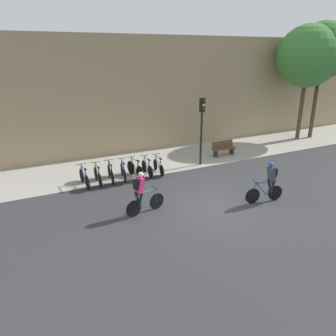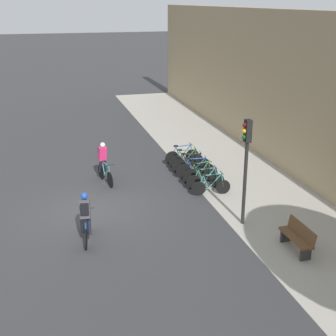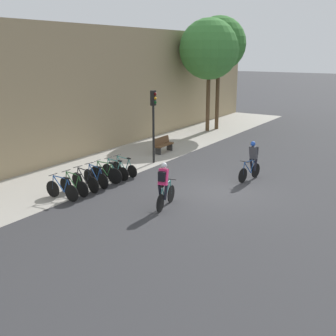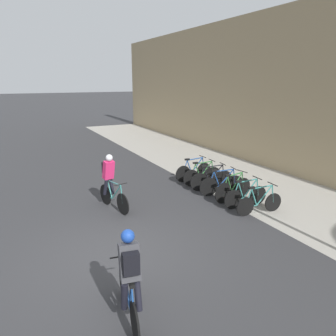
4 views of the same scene
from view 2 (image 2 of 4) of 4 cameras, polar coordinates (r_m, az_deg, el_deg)
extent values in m
plane|color=#333335|center=(17.74, -9.14, -5.28)|extent=(200.00, 200.00, 0.00)
cube|color=#A39E93|center=(19.52, 10.93, -2.98)|extent=(44.00, 4.50, 0.01)
cube|color=#9E8966|center=(19.74, 18.32, 7.39)|extent=(44.00, 0.60, 7.07)
cylinder|color=black|center=(19.74, -7.08, -1.44)|extent=(0.68, 0.17, 0.68)
cylinder|color=black|center=(20.73, -8.15, -0.44)|extent=(0.68, 0.17, 0.68)
cylinder|color=teal|center=(19.98, -7.49, -0.34)|extent=(0.60, 0.16, 0.62)
cylinder|color=teal|center=(20.35, -7.88, -0.02)|extent=(0.28, 0.10, 0.58)
cylinder|color=teal|center=(19.99, -7.64, 0.53)|extent=(0.82, 0.20, 0.07)
cylinder|color=teal|center=(20.53, -7.94, -0.66)|extent=(0.44, 0.12, 0.05)
cylinder|color=teal|center=(20.54, -8.09, 0.19)|extent=(0.23, 0.08, 0.56)
cylinder|color=teal|center=(19.68, -7.16, -0.61)|extent=(0.13, 0.06, 0.59)
cylinder|color=black|center=(19.60, -7.24, 0.33)|extent=(0.12, 0.46, 0.03)
cube|color=black|center=(20.35, -8.04, 0.94)|extent=(0.21, 0.12, 0.06)
cube|color=#E52866|center=(20.16, -7.99, 1.75)|extent=(0.38, 0.38, 0.63)
sphere|color=silver|center=(19.96, -7.97, 2.80)|extent=(0.26, 0.26, 0.22)
cylinder|color=black|center=(20.35, -8.25, 0.20)|extent=(0.29, 0.16, 0.56)
cylinder|color=black|center=(20.42, -7.67, 0.30)|extent=(0.26, 0.16, 0.56)
cube|color=black|center=(20.27, -8.13, 1.99)|extent=(0.19, 0.28, 0.36)
cylinder|color=black|center=(16.10, -9.72, -6.72)|extent=(0.67, 0.15, 0.67)
cylinder|color=black|center=(15.13, -9.96, -8.58)|extent=(0.67, 0.15, 0.67)
cylinder|color=#1E478C|center=(15.64, -9.86, -6.41)|extent=(0.60, 0.14, 0.62)
cylinder|color=#1E478C|center=(15.29, -9.95, -7.13)|extent=(0.28, 0.09, 0.58)
cylinder|color=#1E478C|center=(15.41, -9.95, -5.66)|extent=(0.81, 0.18, 0.07)
cylinder|color=#1E478C|center=(15.33, -9.91, -8.21)|extent=(0.44, 0.10, 0.05)
cylinder|color=#1E478C|center=(15.09, -10.00, -7.48)|extent=(0.23, 0.07, 0.56)
cylinder|color=#1E478C|center=(15.94, -9.79, -5.86)|extent=(0.13, 0.06, 0.59)
cylinder|color=black|center=(15.76, -9.87, -4.84)|extent=(0.10, 0.46, 0.03)
cube|color=black|center=(15.04, -10.05, -6.24)|extent=(0.21, 0.11, 0.06)
cube|color=#3D3D42|center=(14.99, -10.10, -4.94)|extent=(0.37, 0.37, 0.63)
sphere|color=#1E47AD|center=(14.89, -10.17, -3.38)|extent=(0.25, 0.25, 0.22)
cylinder|color=black|center=(15.18, -9.56, -6.98)|extent=(0.29, 0.15, 0.56)
cylinder|color=black|center=(15.20, -10.40, -7.00)|extent=(0.25, 0.15, 0.56)
cube|color=black|center=(14.84, -10.14, -4.99)|extent=(0.18, 0.28, 0.36)
cylinder|color=black|center=(22.59, 2.97, 1.46)|extent=(0.06, 0.69, 0.68)
cylinder|color=black|center=(22.27, 0.50, 1.21)|extent=(0.06, 0.69, 0.68)
cylinder|color=#1E478C|center=(22.39, 2.15, 2.06)|extent=(0.06, 0.56, 0.62)
cylinder|color=#1E478C|center=(22.27, 1.23, 1.94)|extent=(0.05, 0.26, 0.58)
cylinder|color=#1E478C|center=(22.27, 1.88, 2.73)|extent=(0.07, 0.76, 0.07)
cylinder|color=#1E478C|center=(22.33, 1.00, 1.24)|extent=(0.05, 0.41, 0.05)
cylinder|color=#1E478C|center=(22.21, 0.73, 1.91)|extent=(0.04, 0.22, 0.56)
cylinder|color=#1E478C|center=(22.49, 2.88, 2.15)|extent=(0.04, 0.12, 0.59)
cylinder|color=black|center=(22.38, 2.80, 2.95)|extent=(0.46, 0.04, 0.03)
cube|color=black|center=(22.14, 0.96, 2.71)|extent=(0.09, 0.20, 0.06)
cylinder|color=black|center=(21.96, 3.51, 0.89)|extent=(0.07, 0.67, 0.67)
cylinder|color=black|center=(21.72, 0.98, 0.71)|extent=(0.07, 0.67, 0.67)
cylinder|color=#2D6B33|center=(21.79, 2.66, 1.53)|extent=(0.07, 0.55, 0.62)
cylinder|color=#2D6B33|center=(21.70, 1.72, 1.43)|extent=(0.05, 0.26, 0.58)
cylinder|color=#2D6B33|center=(21.67, 2.40, 2.22)|extent=(0.08, 0.74, 0.07)
cylinder|color=#2D6B33|center=(21.77, 1.49, 0.72)|extent=(0.05, 0.40, 0.05)
cylinder|color=#2D6B33|center=(21.65, 1.21, 1.41)|extent=(0.04, 0.21, 0.56)
cylinder|color=#2D6B33|center=(21.86, 3.42, 1.60)|extent=(0.04, 0.12, 0.58)
cylinder|color=black|center=(21.75, 3.34, 2.42)|extent=(0.46, 0.05, 0.03)
cube|color=black|center=(21.58, 1.45, 2.22)|extent=(0.09, 0.20, 0.06)
cylinder|color=black|center=(21.35, 4.18, 0.33)|extent=(0.13, 0.69, 0.69)
cylinder|color=black|center=(21.16, 1.37, 0.21)|extent=(0.13, 0.69, 0.69)
cylinder|color=black|center=(21.19, 3.24, 1.01)|extent=(0.12, 0.58, 0.62)
cylinder|color=black|center=(21.12, 2.20, 0.92)|extent=(0.08, 0.27, 0.58)
cylinder|color=black|center=(21.08, 2.95, 1.72)|extent=(0.15, 0.78, 0.07)
cylinder|color=black|center=(21.20, 1.94, 0.21)|extent=(0.09, 0.42, 0.05)
cylinder|color=black|center=(21.09, 1.64, 0.92)|extent=(0.06, 0.22, 0.56)
cylinder|color=black|center=(21.24, 4.08, 1.07)|extent=(0.05, 0.12, 0.59)
cylinder|color=black|center=(21.13, 3.99, 1.91)|extent=(0.46, 0.09, 0.03)
cube|color=black|center=(21.00, 1.90, 1.75)|extent=(0.11, 0.21, 0.06)
cylinder|color=black|center=(20.75, 4.76, -0.29)|extent=(0.16, 0.68, 0.68)
cylinder|color=black|center=(20.61, 1.92, -0.37)|extent=(0.16, 0.68, 0.68)
cylinder|color=#1E478C|center=(20.60, 3.82, 0.42)|extent=(0.15, 0.57, 0.62)
cylinder|color=#1E478C|center=(20.55, 2.76, 0.35)|extent=(0.09, 0.27, 0.58)
cylinder|color=#1E478C|center=(20.49, 3.52, 1.16)|extent=(0.18, 0.76, 0.07)
cylinder|color=#1E478C|center=(20.63, 2.49, -0.38)|extent=(0.11, 0.41, 0.05)
cylinder|color=#1E478C|center=(20.52, 2.19, 0.36)|extent=(0.07, 0.22, 0.56)
cylinder|color=#1E478C|center=(20.64, 4.67, 0.46)|extent=(0.06, 0.12, 0.59)
cylinder|color=black|center=(20.53, 4.58, 1.33)|extent=(0.46, 0.11, 0.03)
cube|color=black|center=(20.43, 2.46, 1.20)|extent=(0.12, 0.21, 0.06)
cylinder|color=black|center=(20.30, 5.14, -0.70)|extent=(0.14, 0.72, 0.72)
cylinder|color=black|center=(19.88, 2.72, -1.10)|extent=(0.14, 0.72, 0.72)
cylinder|color=#2D6B33|center=(20.06, 4.35, -0.08)|extent=(0.12, 0.53, 0.62)
cylinder|color=#2D6B33|center=(19.90, 3.45, -0.27)|extent=(0.08, 0.25, 0.58)
cylinder|color=#2D6B33|center=(19.91, 4.11, 0.64)|extent=(0.14, 0.71, 0.07)
cylinder|color=#2D6B33|center=(19.96, 3.21, -1.04)|extent=(0.09, 0.39, 0.05)
cylinder|color=#2D6B33|center=(19.82, 2.96, -0.32)|extent=(0.06, 0.21, 0.56)
cylinder|color=#2D6B33|center=(20.18, 5.07, 0.05)|extent=(0.05, 0.12, 0.58)
cylinder|color=black|center=(20.06, 5.00, 0.92)|extent=(0.46, 0.10, 0.03)
cube|color=black|center=(19.75, 3.20, 0.57)|extent=(0.11, 0.21, 0.06)
cylinder|color=black|center=(19.67, 5.96, -1.54)|extent=(0.07, 0.64, 0.64)
cylinder|color=black|center=(19.40, 3.16, -1.78)|extent=(0.07, 0.64, 0.64)
cylinder|color=teal|center=(19.47, 5.04, -0.85)|extent=(0.07, 0.55, 0.62)
cylinder|color=teal|center=(19.37, 4.00, -0.97)|extent=(0.05, 0.26, 0.58)
cylinder|color=teal|center=(19.34, 4.76, -0.09)|extent=(0.08, 0.74, 0.07)
cylinder|color=teal|center=(19.45, 3.73, -1.75)|extent=(0.05, 0.40, 0.05)
cylinder|color=teal|center=(19.32, 3.43, -1.00)|extent=(0.04, 0.21, 0.56)
cylinder|color=teal|center=(19.55, 5.88, -0.76)|extent=(0.04, 0.12, 0.58)
cylinder|color=black|center=(19.43, 5.80, 0.14)|extent=(0.46, 0.05, 0.03)
cube|color=black|center=(19.23, 3.71, -0.10)|extent=(0.09, 0.20, 0.06)
cylinder|color=black|center=(19.10, 6.74, -2.31)|extent=(0.10, 0.60, 0.60)
cylinder|color=black|center=(18.85, 3.72, -2.52)|extent=(0.10, 0.60, 0.60)
cylinder|color=teal|center=(18.90, 5.75, -1.59)|extent=(0.10, 0.57, 0.62)
cylinder|color=teal|center=(18.81, 4.63, -1.71)|extent=(0.07, 0.27, 0.58)
cylinder|color=teal|center=(18.77, 5.44, -0.81)|extent=(0.12, 0.77, 0.07)
cylinder|color=teal|center=(18.90, 4.33, -2.50)|extent=(0.07, 0.42, 0.05)
cylinder|color=teal|center=(18.76, 4.01, -1.73)|extent=(0.05, 0.22, 0.56)
cylinder|color=teal|center=(18.98, 6.65, -1.51)|extent=(0.05, 0.12, 0.59)
cylinder|color=black|center=(18.85, 6.57, -0.58)|extent=(0.46, 0.07, 0.03)
cube|color=black|center=(18.67, 4.31, -0.81)|extent=(0.10, 0.21, 0.06)
cylinder|color=black|center=(16.13, 9.41, -0.67)|extent=(0.12, 0.12, 3.76)
cube|color=black|center=(15.67, 9.72, 4.48)|extent=(0.26, 0.20, 0.76)
sphere|color=#590C0C|center=(15.57, 9.34, 5.20)|extent=(0.15, 0.15, 0.15)
sphere|color=orange|center=(15.62, 9.29, 4.46)|extent=(0.15, 0.15, 0.15)
sphere|color=#0C4719|center=(15.67, 9.25, 3.72)|extent=(0.15, 0.15, 0.15)
cube|color=brown|center=(15.30, 15.32, -8.21)|extent=(1.52, 0.40, 0.08)
cube|color=brown|center=(15.28, 15.99, -7.30)|extent=(1.52, 0.12, 0.40)
cube|color=#2D2D2D|center=(15.86, 14.15, -7.96)|extent=(0.08, 0.36, 0.45)
cube|color=#2D2D2D|center=(14.96, 16.42, -9.99)|extent=(0.08, 0.36, 0.45)
camera|label=1|loc=(24.79, -36.57, 12.94)|focal=35.00mm
camera|label=3|loc=(31.85, -26.77, 14.69)|focal=45.00mm
camera|label=4|loc=(9.82, -17.39, -1.37)|focal=35.00mm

